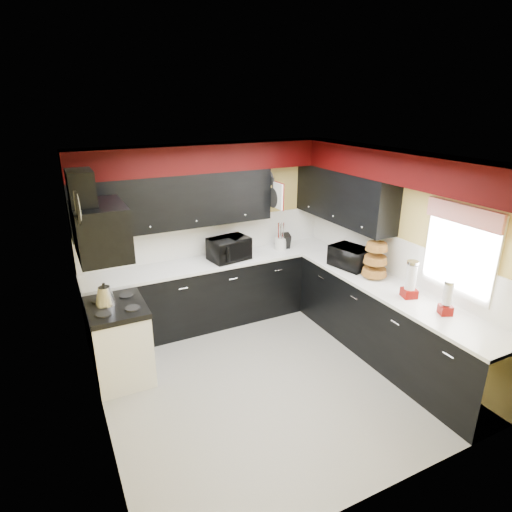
{
  "coord_description": "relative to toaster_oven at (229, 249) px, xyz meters",
  "views": [
    {
      "loc": [
        -2.0,
        -3.7,
        3.04
      ],
      "look_at": [
        0.21,
        0.73,
        1.22
      ],
      "focal_mm": 30.0,
      "sensor_mm": 36.0,
      "label": 1
    }
  ],
  "objects": [
    {
      "name": "pan_low",
      "position": [
        0.66,
        0.23,
        0.63
      ],
      "size": [
        0.03,
        0.24,
        0.42
      ],
      "primitive_type": null,
      "color": "black",
      "rests_on": "upper_back"
    },
    {
      "name": "utensil_crock",
      "position": [
        0.84,
        0.05,
        -0.07
      ],
      "size": [
        0.2,
        0.2,
        0.18
      ],
      "primitive_type": "cylinder",
      "rotation": [
        0.0,
        0.0,
        -0.27
      ],
      "color": "silver",
      "rests_on": "counter_back"
    },
    {
      "name": "window",
      "position": [
        1.63,
        -2.35,
        0.46
      ],
      "size": [
        0.03,
        0.86,
        0.96
      ],
      "primitive_type": null,
      "color": "white",
      "rests_on": "wall_right"
    },
    {
      "name": "wall_right",
      "position": [
        1.64,
        -1.45,
        0.16
      ],
      "size": [
        0.06,
        3.6,
        2.5
      ],
      "primitive_type": "cube",
      "color": "#E0C666",
      "rests_on": "ground"
    },
    {
      "name": "soffit_back",
      "position": [
        -0.16,
        0.17,
        1.23
      ],
      "size": [
        3.6,
        0.36,
        0.35
      ],
      "primitive_type": "cube",
      "color": "black",
      "rests_on": "wall_back"
    },
    {
      "name": "splash_right",
      "position": [
        1.63,
        -1.45,
        0.1
      ],
      "size": [
        0.02,
        3.6,
        0.5
      ],
      "primitive_type": "cube",
      "color": "white",
      "rests_on": "counter_right"
    },
    {
      "name": "hood_duct",
      "position": [
        -1.84,
        -0.7,
        1.11
      ],
      "size": [
        0.24,
        0.4,
        0.4
      ],
      "primitive_type": "cube",
      "color": "black",
      "rests_on": "wall_left"
    },
    {
      "name": "hood",
      "position": [
        -1.71,
        -0.7,
        0.69
      ],
      "size": [
        0.5,
        0.78,
        0.55
      ],
      "primitive_type": "cube",
      "color": "black",
      "rests_on": "wall_left"
    },
    {
      "name": "ground",
      "position": [
        -0.16,
        -1.45,
        -1.09
      ],
      "size": [
        3.6,
        3.6,
        0.0
      ],
      "primitive_type": "plane",
      "color": "gray",
      "rests_on": "ground"
    },
    {
      "name": "soffit_right",
      "position": [
        1.46,
        -1.63,
        1.23
      ],
      "size": [
        0.36,
        3.24,
        0.35
      ],
      "primitive_type": "cube",
      "color": "black",
      "rests_on": "wall_right"
    },
    {
      "name": "upper_back",
      "position": [
        -0.66,
        0.18,
        0.71
      ],
      "size": [
        2.6,
        0.35,
        0.7
      ],
      "primitive_type": "cube",
      "color": "black",
      "rests_on": "wall_back"
    },
    {
      "name": "knife_block",
      "position": [
        0.94,
        0.06,
        -0.04
      ],
      "size": [
        0.13,
        0.16,
        0.22
      ],
      "primitive_type": "cube",
      "rotation": [
        0.0,
        0.0,
        -0.2
      ],
      "color": "black",
      "rests_on": "counter_back"
    },
    {
      "name": "wall_left",
      "position": [
        -1.96,
        -1.45,
        0.16
      ],
      "size": [
        0.06,
        3.6,
        2.5
      ],
      "primitive_type": "cube",
      "color": "#E0C666",
      "rests_on": "ground"
    },
    {
      "name": "wall_back",
      "position": [
        -0.16,
        0.35,
        0.16
      ],
      "size": [
        3.6,
        0.06,
        2.5
      ],
      "primitive_type": "cube",
      "color": "#E0C666",
      "rests_on": "ground"
    },
    {
      "name": "toaster_oven",
      "position": [
        0.0,
        0.0,
        0.0
      ],
      "size": [
        0.59,
        0.52,
        0.31
      ],
      "primitive_type": "imported",
      "rotation": [
        0.0,
        0.0,
        0.15
      ],
      "color": "black",
      "rests_on": "counter_back"
    },
    {
      "name": "stove",
      "position": [
        -1.66,
        -0.7,
        -0.66
      ],
      "size": [
        0.6,
        0.75,
        0.86
      ],
      "primitive_type": "cube",
      "color": "white",
      "rests_on": "ground"
    },
    {
      "name": "dispenser_b",
      "position": [
        1.36,
        -2.48,
        0.01
      ],
      "size": [
        0.16,
        0.16,
        0.33
      ],
      "primitive_type": null,
      "rotation": [
        0.0,
        0.0,
        -0.43
      ],
      "color": "#6F0000",
      "rests_on": "counter_right"
    },
    {
      "name": "cab_right",
      "position": [
        1.34,
        -1.75,
        -0.64
      ],
      "size": [
        0.6,
        3.0,
        0.9
      ],
      "primitive_type": "cube",
      "color": "black",
      "rests_on": "ground"
    },
    {
      "name": "pan_top",
      "position": [
        0.66,
        0.1,
        0.91
      ],
      "size": [
        0.03,
        0.22,
        0.4
      ],
      "primitive_type": null,
      "color": "black",
      "rests_on": "upper_back"
    },
    {
      "name": "splash_back",
      "position": [
        -0.16,
        0.34,
        0.1
      ],
      "size": [
        3.6,
        0.02,
        0.5
      ],
      "primitive_type": "cube",
      "color": "white",
      "rests_on": "counter_back"
    },
    {
      "name": "valance",
      "position": [
        1.57,
        -2.35,
        0.86
      ],
      "size": [
        0.04,
        0.88,
        0.2
      ],
      "primitive_type": "cube",
      "color": "red",
      "rests_on": "wall_right"
    },
    {
      "name": "cooktop",
      "position": [
        -1.66,
        -0.7,
        -0.2
      ],
      "size": [
        0.62,
        0.77,
        0.06
      ],
      "primitive_type": "cube",
      "color": "black",
      "rests_on": "stove"
    },
    {
      "name": "dispenser_a",
      "position": [
        1.33,
        -2.01,
        0.05
      ],
      "size": [
        0.19,
        0.19,
        0.41
      ],
      "primitive_type": null,
      "rotation": [
        0.0,
        0.0,
        -0.32
      ],
      "color": "#580911",
      "rests_on": "counter_right"
    },
    {
      "name": "baskets",
      "position": [
        1.36,
        -1.4,
        0.09
      ],
      "size": [
        0.27,
        0.27,
        0.5
      ],
      "primitive_type": null,
      "color": "brown",
      "rests_on": "upper_right"
    },
    {
      "name": "deco_plate",
      "position": [
        1.61,
        -1.8,
        1.16
      ],
      "size": [
        0.03,
        0.24,
        0.24
      ],
      "primitive_type": null,
      "color": "white",
      "rests_on": "wall_right"
    },
    {
      "name": "pan_mid",
      "position": [
        0.66,
        -0.03,
        0.66
      ],
      "size": [
        0.03,
        0.28,
        0.46
      ],
      "primitive_type": null,
      "color": "black",
      "rests_on": "upper_back"
    },
    {
      "name": "clock",
      "position": [
        -1.93,
        -1.2,
        1.06
      ],
      "size": [
        0.03,
        0.3,
        0.3
      ],
      "primitive_type": null,
      "color": "black",
      "rests_on": "wall_left"
    },
    {
      "name": "cab_back",
      "position": [
        -0.16,
        0.05,
        -0.64
      ],
      "size": [
        3.6,
        0.6,
        0.9
      ],
      "primitive_type": "cube",
      "color": "black",
      "rests_on": "ground"
    },
    {
      "name": "upper_right",
      "position": [
        1.47,
        -0.55,
        0.71
      ],
      "size": [
        0.35,
        1.8,
        0.7
      ],
      "primitive_type": "cube",
      "color": "black",
      "rests_on": "wall_right"
    },
    {
      "name": "kettle",
      "position": [
        -1.75,
        -0.63,
        -0.07
      ],
      "size": [
        0.25,
        0.25,
        0.2
      ],
      "primitive_type": null,
      "rotation": [
        0.0,
        0.0,
        0.09
      ],
      "color": "#ACACB1",
      "rests_on": "cooktop"
    },
    {
      "name": "counter_back",
      "position": [
        -0.16,
        0.05,
        -0.17
      ],
      "size": [
        3.62,
        0.64,
        0.04
      ],
      "primitive_type": "cube",
      "color": "white",
      "rests_on": "cab_back"
    },
    {
      "name": "ceiling",
      "position": [
        -0.16,
        -1.45,
        1.41
      ],
      "size": [
        3.6,
        3.6,
        0.06
      ],
      "primitive_type": "cube",
      "color": "white",
      "rests_on": "wall_back"
    },
    {
      "name": "counter_right",
      "position": [
        1.34,
        -1.75,
        -0.17
      ],
      "size": [
        0.64,
        3.02,
        0.04
      ],
      "primitive_type": "cube",
      "color": "white",
      "rests_on": "cab_right"
    },
    {
      "name": "microwave",
      "position": [
        1.31,
        -0.98,
        -0.01
      ],
      "size": [
        0.45,
        0.57,
        0.28
      ],
      "primitive_type": "imported",
      "rotation": [
        0.0,
        0.0,
        1.8
      ],
      "color": "black",
      "rests_on": "counter_right"
    },
    {
      "name": "cut_board",
      "position": [
        0.67,
        -0.15,
        0.71
      ],
      "size": [
        0.03,
        0.26,
        0.35
      ],
      "primitive_type": "cube",
      "color": "white",
      "rests_on": "upper_back"
    }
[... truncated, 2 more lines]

